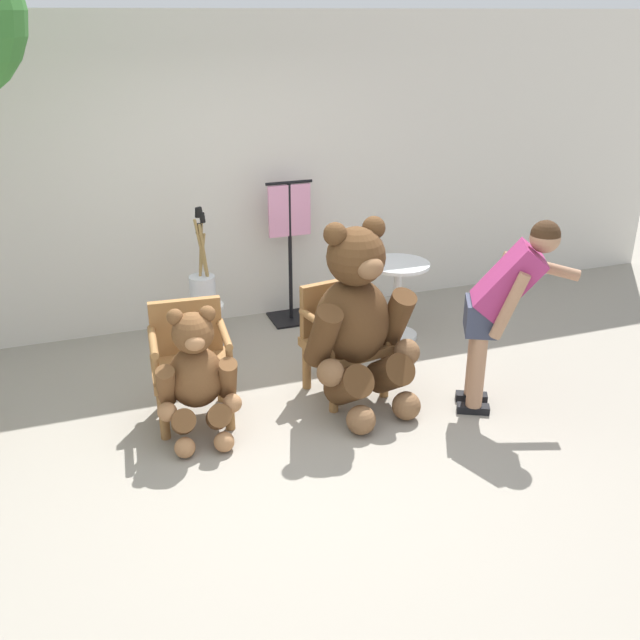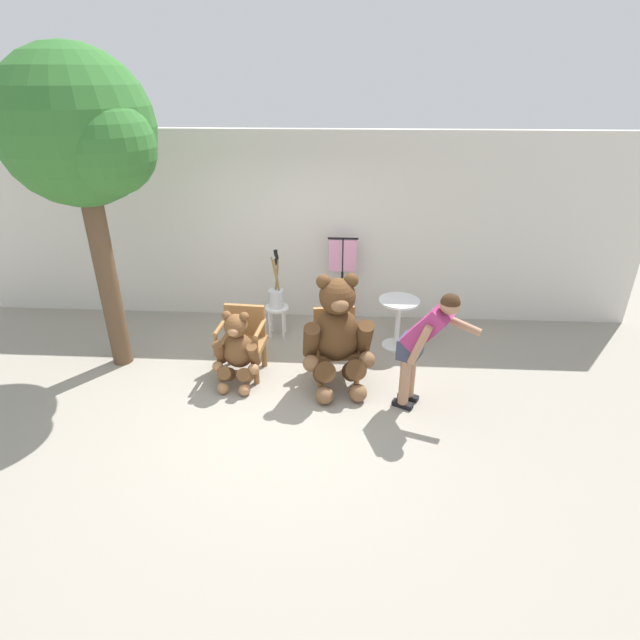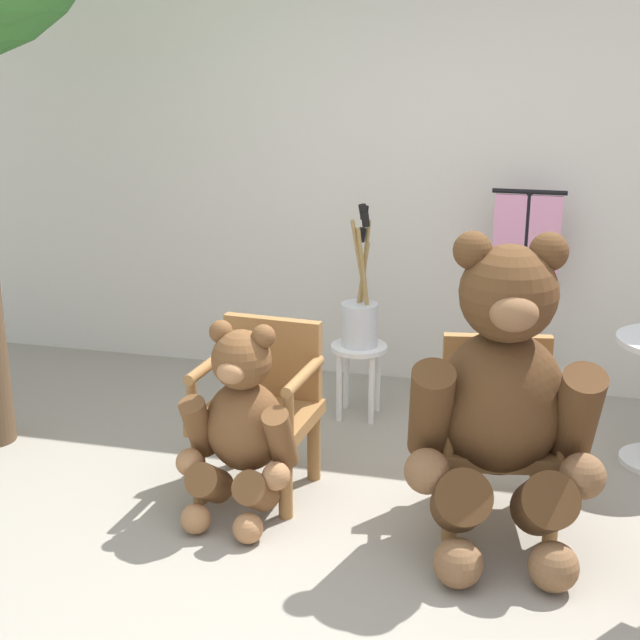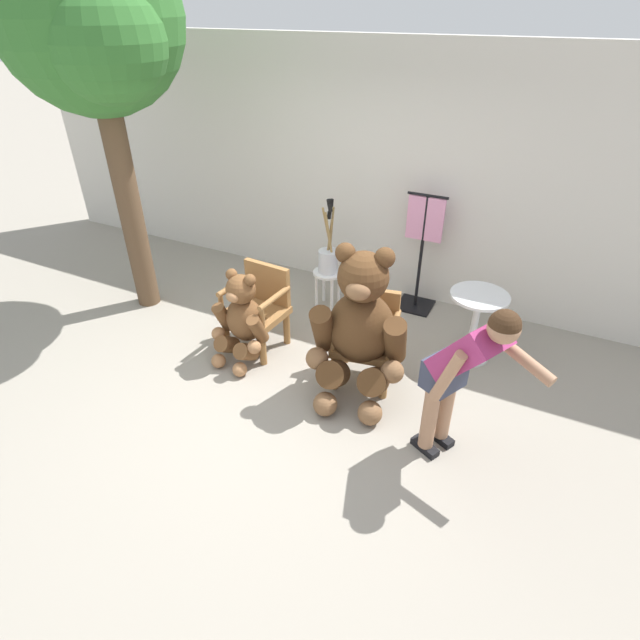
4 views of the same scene
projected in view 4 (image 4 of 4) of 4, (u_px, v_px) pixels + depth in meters
ground_plane at (281, 394)px, 4.62m from camera, size 60.00×60.00×0.00m
back_wall at (382, 175)px, 5.67m from camera, size 10.00×0.16×2.80m
wooden_chair_left at (259, 306)px, 5.05m from camera, size 0.60×0.56×0.86m
wooden_chair_right at (367, 335)px, 4.61m from camera, size 0.64×0.61×0.86m
teddy_bear_large at (360, 328)px, 4.28m from camera, size 0.89×0.88×1.44m
teddy_bear_small at (242, 319)px, 4.83m from camera, size 0.58×0.56×0.96m
person_visitor at (463, 368)px, 3.51m from camera, size 0.90×0.52×1.48m
white_stool at (328, 280)px, 5.75m from camera, size 0.34×0.34×0.46m
brush_bucket at (328, 257)px, 5.59m from camera, size 0.22×0.22×0.86m
round_side_table at (475, 319)px, 4.87m from camera, size 0.56×0.56×0.72m
patio_tree at (93, 26)px, 4.42m from camera, size 1.78×1.70×3.80m
clothing_display_stand at (421, 251)px, 5.56m from camera, size 0.44×0.40×1.36m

